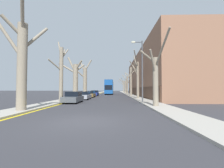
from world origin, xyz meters
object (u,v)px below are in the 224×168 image
Objects in this scene: street_tree_left_2 at (75,79)px; lamp_post at (141,68)px; street_tree_right_5 at (123,86)px; street_tree_right_2 at (131,80)px; parked_car_0 at (73,97)px; street_tree_left_1 at (61,72)px; street_tree_left_3 at (85,80)px; street_tree_right_3 at (127,84)px; street_tree_right_0 at (156,78)px; street_tree_right_4 at (125,86)px; double_decker_bus at (109,86)px; street_tree_right_1 at (137,77)px; parked_car_3 at (95,93)px; parked_car_1 at (84,96)px; parked_car_2 at (90,94)px; street_tree_left_0 at (22,61)px.

lamp_post is (10.48, -8.21, 0.72)m from street_tree_left_2.
street_tree_right_2 is at bearing -89.63° from street_tree_right_5.
parked_car_0 is (2.09, -8.36, -2.91)m from street_tree_left_2.
street_tree_left_1 is 1.07× the size of lamp_post.
street_tree_left_3 is 1.23× the size of street_tree_right_3.
street_tree_right_0 is 0.92× the size of street_tree_right_3.
street_tree_right_4 is at bearing 89.86° from street_tree_right_0.
street_tree_right_2 is 1.15× the size of street_tree_right_5.
street_tree_right_2 is 0.71× the size of double_decker_bus.
lamp_post reaches higher than parked_car_0.
street_tree_left_2 is 1.89× the size of parked_car_0.
street_tree_right_1 reaches higher than street_tree_right_4.
street_tree_left_3 reaches higher than parked_car_3.
street_tree_right_3 is 0.62× the size of double_decker_bus.
street_tree_left_3 is 10.99m from street_tree_right_2.
street_tree_right_5 is at bearing 76.05° from street_tree_left_2.
street_tree_right_4 is at bearing 61.58° from double_decker_bus.
street_tree_right_4 is at bearing 74.92° from street_tree_left_1.
street_tree_right_5 is at bearing 79.22° from parked_car_1.
double_decker_bus is (5.10, 13.46, -1.32)m from street_tree_left_3.
parked_car_1 is at bearing 90.00° from parked_car_0.
parked_car_3 is at bearing 78.44° from street_tree_left_2.
parked_car_0 is 9.15m from lamp_post.
street_tree_right_2 reaches higher than street_tree_right_3.
parked_car_0 is (-8.92, -29.71, -2.71)m from street_tree_right_3.
street_tree_right_0 is 0.82× the size of street_tree_right_2.
lamp_post is at bearing -90.84° from street_tree_right_4.
parked_car_0 is at bearing -75.97° from street_tree_left_2.
street_tree_right_1 is at bearing 85.99° from lamp_post.
lamp_post reaches higher than street_tree_right_4.
street_tree_left_1 is 15.70m from street_tree_left_3.
parked_car_2 is (0.00, 6.14, 0.00)m from parked_car_1.
parked_car_2 is (-8.92, -17.53, -2.75)m from street_tree_right_3.
street_tree_left_1 reaches higher than parked_car_1.
street_tree_left_1 is 20.23m from street_tree_right_2.
street_tree_left_2 is 1.78× the size of parked_car_3.
street_tree_right_5 reaches higher than parked_car_2.
double_decker_bus is 11.79m from parked_car_3.
street_tree_right_5 is (-0.16, 56.32, 0.51)m from street_tree_right_0.
street_tree_right_0 is 19.02m from parked_car_2.
street_tree_left_1 reaches higher than double_decker_bus.
street_tree_right_4 is at bearing 89.87° from street_tree_right_2.
parked_car_2 is 0.59× the size of lamp_post.
parked_car_1 is (-8.71, -45.78, -2.61)m from street_tree_right_5.
street_tree_right_3 is at bearing -0.47° from double_decker_bus.
street_tree_right_2 is at bearing -64.25° from double_decker_bus.
street_tree_left_1 is 12.16m from parked_car_2.
street_tree_left_2 is (-0.31, 7.75, -0.31)m from street_tree_left_1.
lamp_post reaches higher than parked_car_3.
parked_car_0 is at bearing 76.10° from street_tree_left_0.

